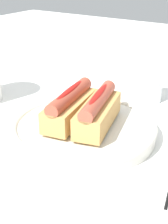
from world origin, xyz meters
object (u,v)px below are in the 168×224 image
at_px(serving_bowl, 84,128).
at_px(hotdog_front, 98,111).
at_px(hotdog_back, 70,106).
at_px(water_glass, 148,83).

relative_size(serving_bowl, hotdog_front, 1.74).
xyz_separation_m(hotdog_front, hotdog_back, (-0.01, 0.05, 0.00)).
distance_m(hotdog_back, water_glass, 0.24).
bearing_deg(serving_bowl, hotdog_front, -79.17).
relative_size(serving_bowl, water_glass, 3.04).
distance_m(serving_bowl, hotdog_back, 0.05).
xyz_separation_m(serving_bowl, hotdog_front, (0.01, -0.03, 0.04)).
bearing_deg(hotdog_front, water_glass, -0.17).
distance_m(serving_bowl, water_glass, 0.23).
relative_size(hotdog_front, water_glass, 1.75).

